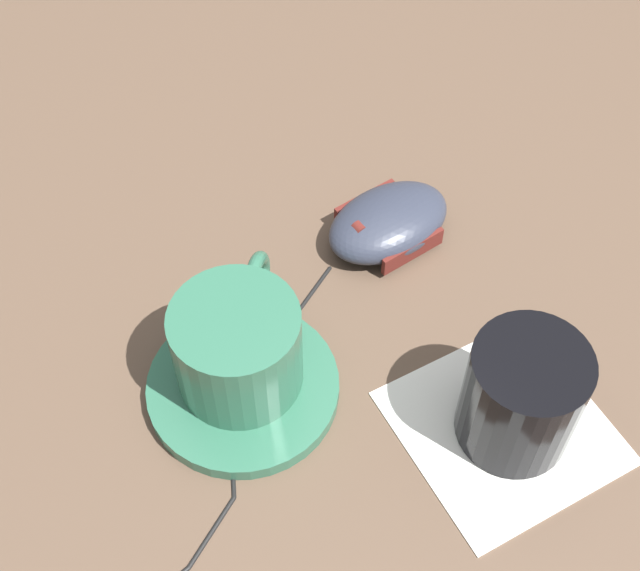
{
  "coord_description": "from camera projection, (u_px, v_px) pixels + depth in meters",
  "views": [
    {
      "loc": [
        0.22,
        -0.21,
        0.55
      ],
      "look_at": [
        -0.08,
        0.04,
        0.03
      ],
      "focal_mm": 50.0,
      "sensor_mm": 36.0,
      "label": 1
    }
  ],
  "objects": [
    {
      "name": "mouse_cable",
      "position": [
        193.0,
        475.0,
        0.59
      ],
      "size": [
        0.12,
        0.37,
        0.0
      ],
      "color": "black",
      "rests_on": "ground"
    },
    {
      "name": "drinking_glass",
      "position": [
        522.0,
        396.0,
        0.57
      ],
      "size": [
        0.08,
        0.08,
        0.09
      ],
      "primitive_type": "cylinder",
      "color": "black",
      "rests_on": "napkin_under_glass"
    },
    {
      "name": "ground_plane",
      "position": [
        349.0,
        408.0,
        0.62
      ],
      "size": [
        3.0,
        3.0,
        0.0
      ],
      "primitive_type": "plane",
      "color": "brown"
    },
    {
      "name": "computer_mouse",
      "position": [
        388.0,
        222.0,
        0.7
      ],
      "size": [
        0.08,
        0.11,
        0.04
      ],
      "color": "#2D3342",
      "rests_on": "ground"
    },
    {
      "name": "coffee_cup",
      "position": [
        238.0,
        345.0,
        0.6
      ],
      "size": [
        0.09,
        0.11,
        0.07
      ],
      "color": "#2D664C",
      "rests_on": "saucer"
    },
    {
      "name": "saucer",
      "position": [
        243.0,
        387.0,
        0.62
      ],
      "size": [
        0.13,
        0.13,
        0.01
      ],
      "primitive_type": "cylinder",
      "color": "#2D664C",
      "rests_on": "ground"
    },
    {
      "name": "napkin_under_glass",
      "position": [
        503.0,
        427.0,
        0.61
      ],
      "size": [
        0.16,
        0.16,
        0.0
      ],
      "primitive_type": "cube",
      "rotation": [
        0.0,
        0.0,
        -0.21
      ],
      "color": "silver",
      "rests_on": "ground"
    }
  ]
}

